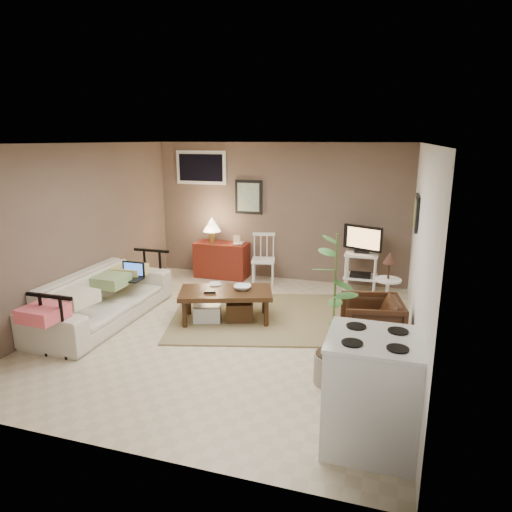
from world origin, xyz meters
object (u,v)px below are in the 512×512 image
(side_table, at_px, (388,278))
(armchair, at_px, (371,321))
(tv_stand, at_px, (361,258))
(potted_plant, at_px, (334,305))
(spindle_chair, at_px, (263,260))
(sofa, at_px, (102,290))
(coffee_table, at_px, (225,303))
(stove, at_px, (372,392))
(red_console, at_px, (221,257))

(side_table, xyz_separation_m, armchair, (-0.15, -1.05, -0.25))
(tv_stand, relative_size, potted_plant, 0.69)
(armchair, bearing_deg, spindle_chair, -148.81)
(armchair, height_order, potted_plant, potted_plant)
(sofa, height_order, spindle_chair, sofa)
(tv_stand, distance_m, potted_plant, 3.05)
(coffee_table, xyz_separation_m, tv_stand, (1.67, 1.82, 0.32))
(side_table, distance_m, potted_plant, 2.07)
(side_table, bearing_deg, stove, -90.85)
(sofa, xyz_separation_m, stove, (3.69, -1.64, 0.03))
(coffee_table, height_order, red_console, red_console)
(red_console, distance_m, stove, 4.99)
(spindle_chair, relative_size, potted_plant, 0.54)
(coffee_table, bearing_deg, stove, -45.57)
(coffee_table, bearing_deg, spindle_chair, 89.79)
(red_console, xyz_separation_m, potted_plant, (2.46, -3.17, 0.47))
(coffee_table, bearing_deg, potted_plant, -36.83)
(sofa, height_order, red_console, red_console)
(potted_plant, bearing_deg, stove, -63.78)
(spindle_chair, bearing_deg, tv_stand, -0.66)
(red_console, bearing_deg, potted_plant, -52.15)
(spindle_chair, relative_size, tv_stand, 0.78)
(sofa, xyz_separation_m, spindle_chair, (1.62, 2.31, -0.04))
(coffee_table, distance_m, red_console, 2.12)
(spindle_chair, xyz_separation_m, potted_plant, (1.63, -3.06, 0.45))
(red_console, relative_size, armchair, 1.58)
(armchair, bearing_deg, sofa, -98.45)
(sofa, distance_m, armchair, 3.59)
(side_table, bearing_deg, sofa, -161.56)
(red_console, relative_size, side_table, 1.15)
(coffee_table, relative_size, potted_plant, 0.87)
(red_console, relative_size, tv_stand, 0.99)
(red_console, bearing_deg, armchair, -38.58)
(red_console, distance_m, tv_stand, 2.51)
(sofa, xyz_separation_m, side_table, (3.73, 1.24, 0.15))
(spindle_chair, relative_size, stove, 0.89)
(sofa, relative_size, stove, 2.37)
(coffee_table, relative_size, armchair, 1.99)
(coffee_table, xyz_separation_m, spindle_chair, (0.01, 1.84, 0.14))
(sofa, bearing_deg, stove, -113.95)
(red_console, relative_size, stove, 1.14)
(sofa, xyz_separation_m, tv_stand, (3.29, 2.29, 0.14))
(red_console, bearing_deg, sofa, -107.97)
(spindle_chair, bearing_deg, potted_plant, -62.00)
(red_console, bearing_deg, coffee_table, -66.90)
(potted_plant, bearing_deg, red_console, 127.85)
(stove, bearing_deg, armchair, 93.42)
(spindle_chair, height_order, tv_stand, tv_stand)
(coffee_table, bearing_deg, sofa, -163.66)
(potted_plant, relative_size, stove, 1.66)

